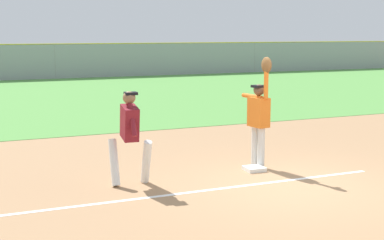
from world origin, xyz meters
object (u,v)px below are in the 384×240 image
Objects in this scene: baseball at (267,63)px; parked_car_white at (50,64)px; runner at (130,131)px; fielder at (259,114)px; parked_car_black at (228,60)px; first_base at (254,169)px; parked_car_green at (138,63)px.

baseball reaches higher than parked_car_white.
fielder is at bearing 8.11° from runner.
fielder is 30.21m from parked_car_black.
first_base is 28.10m from parked_car_green.
parked_car_green is at bearing -110.59° from fielder.
first_base is 0.08× the size of parked_car_black.
baseball is at bearing 20.51° from first_base.
fielder is (0.21, 0.21, 1.08)m from first_base.
runner reaches higher than first_base.
fielder reaches higher than first_base.
parked_car_white is 1.01× the size of parked_car_black.
runner is 27.71m from parked_car_white.
baseball is at bearing -107.29° from parked_car_green.
runner is 23.24× the size of baseball.
first_base is at bearing 3.88° from runner.
parked_car_black is at bearing 63.50° from runner.
fielder is 0.50× the size of parked_car_green.
fielder reaches higher than baseball.
parked_car_green and parked_car_black have the same top height.
parked_car_black is at bearing -6.75° from parked_car_white.
parked_car_black is at bearing 64.17° from first_base.
parked_car_green reaches higher than first_base.
runner is at bearing -125.29° from parked_car_black.
first_base is 0.22× the size of runner.
runner is at bearing -179.66° from first_base.
parked_car_white is (0.05, 27.34, -0.45)m from fielder.
parked_car_white is at bearing 89.45° from first_base.
runner is (-2.80, -0.22, -0.12)m from fielder.
parked_car_green is (6.03, 27.18, -0.45)m from fielder.
runner is 0.38× the size of parked_car_white.
parked_car_white reaches higher than first_base.
fielder reaches higher than runner.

